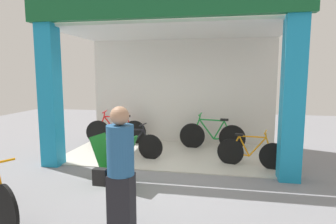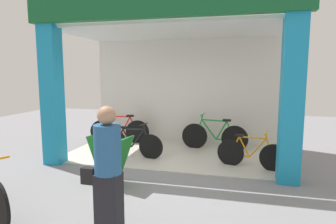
# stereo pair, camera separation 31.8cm
# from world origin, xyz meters

# --- Properties ---
(ground_plane) EXTENTS (18.52, 18.52, 0.00)m
(ground_plane) POSITION_xyz_m (0.00, 0.00, 0.00)
(ground_plane) COLOR gray
(ground_plane) RESTS_ON ground
(shop_facade) EXTENTS (5.46, 3.02, 3.91)m
(shop_facade) POSITION_xyz_m (0.00, 1.36, 2.08)
(shop_facade) COLOR beige
(shop_facade) RESTS_ON ground
(bicycle_inside_0) EXTENTS (1.51, 0.42, 0.83)m
(bicycle_inside_0) POSITION_xyz_m (-0.90, 0.85, 0.33)
(bicycle_inside_0) COLOR black
(bicycle_inside_0) RESTS_ON ground
(bicycle_inside_1) EXTENTS (1.73, 0.48, 0.95)m
(bicycle_inside_1) POSITION_xyz_m (0.94, 1.96, 0.38)
(bicycle_inside_1) COLOR black
(bicycle_inside_1) RESTS_ON ground
(bicycle_inside_2) EXTENTS (1.70, 0.47, 0.94)m
(bicycle_inside_2) POSITION_xyz_m (-1.78, 2.09, 0.38)
(bicycle_inside_2) COLOR black
(bicycle_inside_2) RESTS_ON ground
(bicycle_inside_3) EXTENTS (1.44, 0.45, 0.81)m
(bicycle_inside_3) POSITION_xyz_m (1.82, 0.64, 0.32)
(bicycle_inside_3) COLOR black
(bicycle_inside_3) RESTS_ON ground
(sandwich_board_sign) EXTENTS (0.80, 0.59, 0.91)m
(sandwich_board_sign) POSITION_xyz_m (-0.69, -0.85, 0.45)
(sandwich_board_sign) COLOR #197226
(sandwich_board_sign) RESTS_ON ground
(pedestrian_1) EXTENTS (0.51, 0.32, 1.63)m
(pedestrian_1) POSITION_xyz_m (0.03, -2.48, 0.83)
(pedestrian_1) COLOR black
(pedestrian_1) RESTS_ON ground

